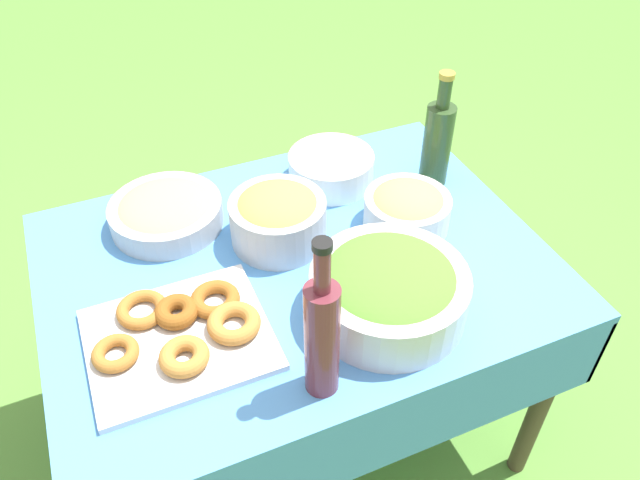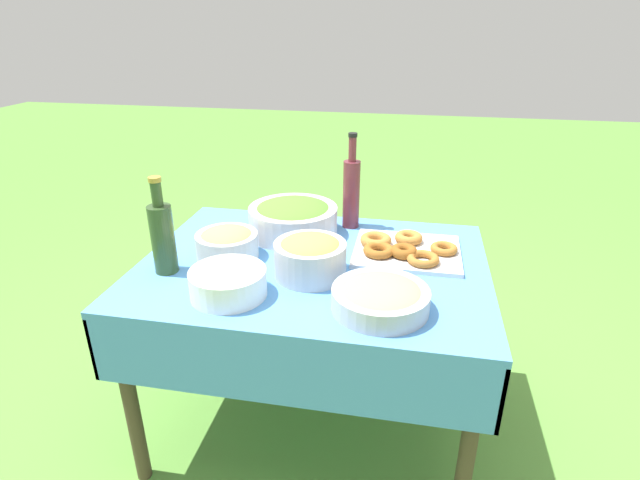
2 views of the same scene
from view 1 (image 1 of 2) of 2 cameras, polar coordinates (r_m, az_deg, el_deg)
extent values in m
plane|color=#568C38|center=(2.06, -1.66, -16.36)|extent=(14.00, 14.00, 0.00)
cube|color=#4C8CD1|center=(1.51, -2.17, -2.28)|extent=(1.19, 0.89, 0.02)
cube|color=#4C8CD1|center=(1.36, 5.08, -17.92)|extent=(1.19, 0.01, 0.22)
cube|color=#4C8CD1|center=(1.91, -6.91, 3.51)|extent=(1.19, 0.01, 0.22)
cube|color=#4C8CD1|center=(1.57, -22.93, -11.22)|extent=(0.01, 0.89, 0.22)
cube|color=#4C8CD1|center=(1.83, 15.38, 0.10)|extent=(0.01, 0.89, 0.22)
cylinder|color=#473828|center=(1.79, 19.68, -13.53)|extent=(0.05, 0.05, 0.69)
cylinder|color=#473828|center=(2.00, -20.74, -6.62)|extent=(0.05, 0.05, 0.69)
cylinder|color=#473828|center=(2.19, 7.49, 1.33)|extent=(0.05, 0.05, 0.69)
cylinder|color=silver|center=(1.36, 6.27, -4.88)|extent=(0.34, 0.34, 0.11)
ellipsoid|color=#51892D|center=(1.33, 6.40, -3.64)|extent=(0.30, 0.30, 0.07)
cylinder|color=#B2B7BC|center=(1.64, -13.86, 2.32)|extent=(0.29, 0.29, 0.06)
ellipsoid|color=tan|center=(1.62, -13.98, 2.88)|extent=(0.25, 0.25, 0.06)
cube|color=silver|center=(1.36, -12.76, -8.85)|extent=(0.38, 0.32, 0.02)
torus|color=brown|center=(1.38, -12.99, -6.41)|extent=(0.13, 0.13, 0.03)
torus|color=#B27533|center=(1.34, -7.88, -7.54)|extent=(0.16, 0.16, 0.03)
torus|color=#A36628|center=(1.41, -15.97, -6.14)|extent=(0.13, 0.13, 0.03)
torus|color=#B27533|center=(1.30, -12.31, -10.36)|extent=(0.14, 0.14, 0.03)
torus|color=#93561E|center=(1.39, -9.57, -5.40)|extent=(0.15, 0.15, 0.03)
torus|color=#A36628|center=(1.35, -18.20, -9.81)|extent=(0.11, 0.11, 0.03)
cylinder|color=white|center=(1.75, 1.01, 5.61)|extent=(0.23, 0.23, 0.01)
cylinder|color=white|center=(1.75, 1.01, 5.92)|extent=(0.23, 0.23, 0.01)
cylinder|color=white|center=(1.74, 1.01, 6.24)|extent=(0.23, 0.23, 0.01)
cylinder|color=white|center=(1.73, 1.02, 6.57)|extent=(0.23, 0.23, 0.01)
cylinder|color=white|center=(1.73, 1.02, 6.89)|extent=(0.23, 0.23, 0.01)
cylinder|color=white|center=(1.72, 1.03, 7.22)|extent=(0.23, 0.23, 0.01)
cylinder|color=white|center=(1.71, 1.03, 7.55)|extent=(0.23, 0.23, 0.01)
cylinder|color=#2D4723|center=(1.72, 10.63, 8.47)|extent=(0.08, 0.08, 0.23)
cylinder|color=#2D4723|center=(1.64, 11.31, 13.04)|extent=(0.03, 0.03, 0.08)
cylinder|color=#A58C33|center=(1.62, 11.54, 14.52)|extent=(0.04, 0.04, 0.02)
cylinder|color=maroon|center=(1.16, 0.18, -9.21)|extent=(0.07, 0.07, 0.27)
cylinder|color=maroon|center=(1.03, 0.20, -2.77)|extent=(0.03, 0.03, 0.09)
cylinder|color=black|center=(0.99, 0.21, -0.51)|extent=(0.03, 0.03, 0.02)
cylinder|color=silver|center=(1.59, 7.93, 2.54)|extent=(0.22, 0.22, 0.09)
ellipsoid|color=#ADCC59|center=(1.57, 8.03, 3.40)|extent=(0.19, 0.19, 0.07)
cylinder|color=#B2B7BC|center=(1.53, -3.84, 1.74)|extent=(0.24, 0.24, 0.12)
ellipsoid|color=olive|center=(1.50, -3.92, 3.02)|extent=(0.21, 0.21, 0.07)
camera|label=2|loc=(2.56, -26.06, 32.70)|focal=28.00mm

